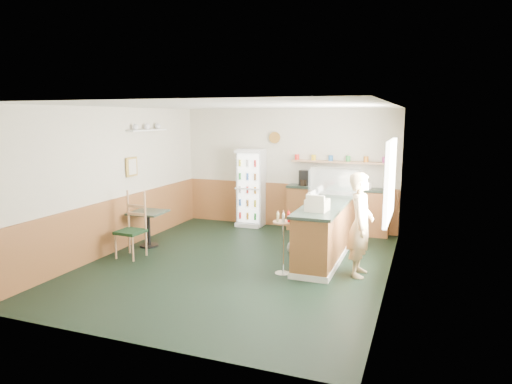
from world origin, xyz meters
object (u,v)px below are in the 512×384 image
at_px(condiment_stand, 283,235).
at_px(cafe_chair, 133,223).
at_px(display_case, 335,182).
at_px(cafe_table, 148,222).
at_px(cash_register, 317,205).
at_px(shopkeeper, 361,225).
at_px(drinks_fridge, 251,188).

distance_m(condiment_stand, cafe_chair, 2.84).
xyz_separation_m(display_case, cafe_table, (-3.40, -1.24, -0.78)).
xyz_separation_m(cash_register, shopkeeper, (0.70, 0.02, -0.27)).
height_order(drinks_fridge, shopkeeper, drinks_fridge).
relative_size(display_case, cash_register, 2.69).
height_order(condiment_stand, cafe_table, condiment_stand).
bearing_deg(cafe_table, drinks_fridge, 62.05).
distance_m(drinks_fridge, cafe_chair, 3.18).
height_order(display_case, condiment_stand, display_case).
distance_m(drinks_fridge, cafe_table, 2.68).
bearing_deg(cash_register, cafe_chair, -169.46).
bearing_deg(drinks_fridge, shopkeeper, -41.96).
xyz_separation_m(shopkeeper, condiment_stand, (-1.17, -0.38, -0.17)).
bearing_deg(cash_register, shopkeeper, 5.77).
bearing_deg(cash_register, condiment_stand, -138.18).
distance_m(display_case, cafe_table, 3.70).
height_order(cafe_table, cafe_chair, cafe_chair).
distance_m(drinks_fridge, cash_register, 3.38).
height_order(drinks_fridge, display_case, drinks_fridge).
distance_m(drinks_fridge, condiment_stand, 3.41).
bearing_deg(display_case, condiment_stand, -104.19).
height_order(cash_register, cafe_table, cash_register).
height_order(shopkeeper, cafe_table, shopkeeper).
distance_m(shopkeeper, cafe_chair, 4.03).
distance_m(display_case, cafe_chair, 3.85).
bearing_deg(cafe_table, cash_register, -4.11).
relative_size(shopkeeper, condiment_stand, 1.63).
relative_size(drinks_fridge, condiment_stand, 1.76).
bearing_deg(cash_register, cafe_table, -179.94).
height_order(shopkeeper, condiment_stand, shopkeeper).
bearing_deg(cafe_chair, drinks_fridge, 71.63).
height_order(display_case, shopkeeper, shopkeeper).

